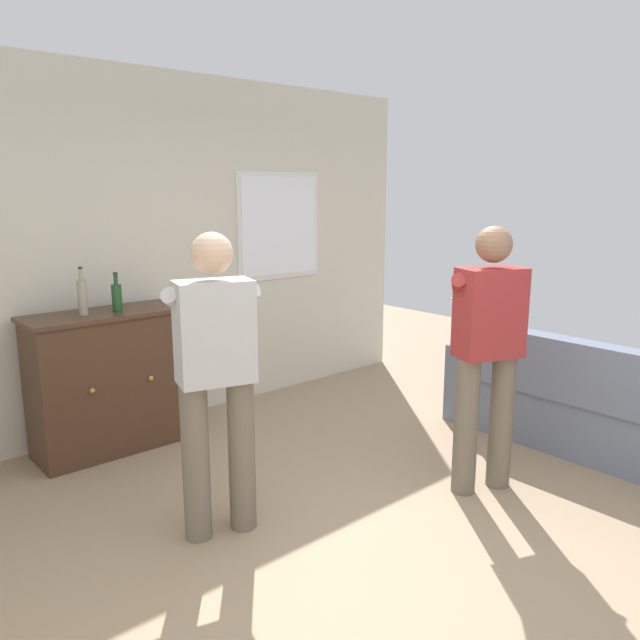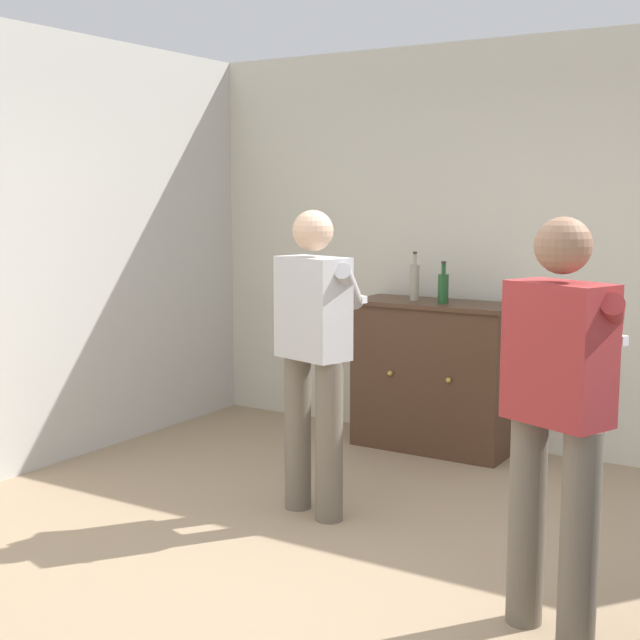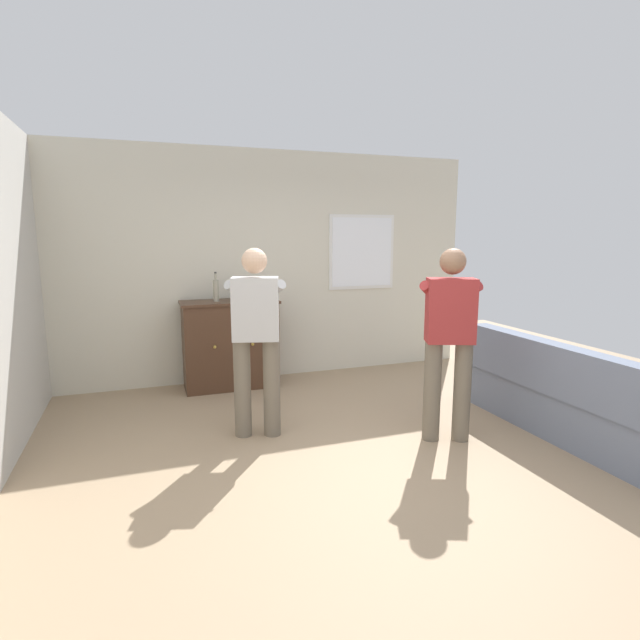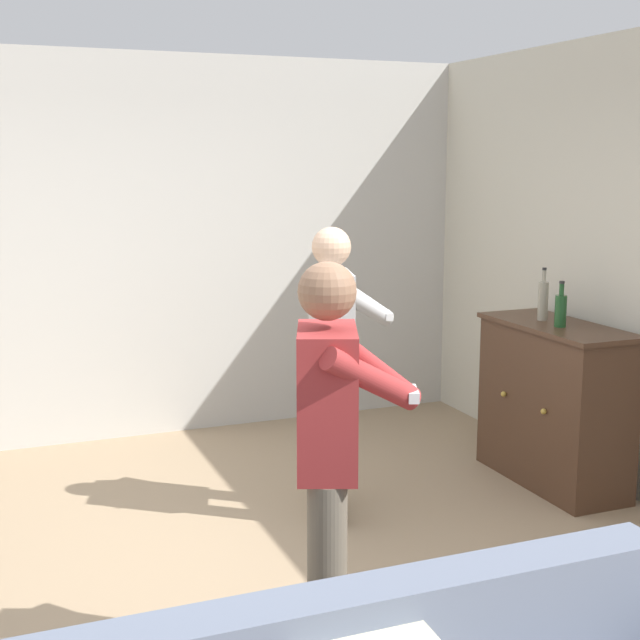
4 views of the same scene
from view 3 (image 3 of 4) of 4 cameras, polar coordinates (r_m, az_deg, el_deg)
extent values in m
plane|color=#9E8466|center=(4.19, 4.59, -15.63)|extent=(10.40, 10.40, 0.00)
cube|color=beige|center=(6.31, -5.22, 6.17)|extent=(5.20, 0.12, 2.80)
cube|color=silver|center=(6.63, 4.78, 7.74)|extent=(0.92, 0.02, 0.97)
cube|color=white|center=(6.63, 4.80, 7.74)|extent=(0.84, 0.03, 0.89)
cube|color=slate|center=(5.06, 26.62, -9.54)|extent=(0.55, 2.14, 0.42)
cube|color=slate|center=(4.80, 25.31, -5.09)|extent=(0.18, 2.14, 0.44)
cube|color=slate|center=(5.84, 18.55, -5.36)|extent=(0.55, 0.18, 0.64)
cube|color=beige|center=(4.90, 26.36, -5.37)|extent=(0.16, 0.41, 0.36)
cube|color=#472D1E|center=(5.96, -10.17, -2.90)|extent=(1.08, 0.44, 1.00)
cube|color=#472D1E|center=(5.87, -10.33, 2.03)|extent=(1.12, 0.48, 0.03)
sphere|color=#B79338|center=(5.69, -11.93, -3.04)|extent=(0.04, 0.04, 0.04)
sphere|color=#B79338|center=(5.76, -7.69, -2.76)|extent=(0.04, 0.04, 0.04)
cylinder|color=gray|center=(5.82, -11.80, 3.29)|extent=(0.06, 0.06, 0.25)
cylinder|color=gray|center=(5.80, -11.86, 4.86)|extent=(0.02, 0.02, 0.08)
cylinder|color=#262626|center=(5.80, -11.87, 5.32)|extent=(0.03, 0.03, 0.02)
cylinder|color=#1E4C23|center=(5.82, -9.49, 3.12)|extent=(0.07, 0.07, 0.20)
cylinder|color=#1E4C23|center=(5.81, -9.53, 4.43)|extent=(0.03, 0.03, 0.07)
cylinder|color=#262626|center=(5.80, -9.54, 4.86)|extent=(0.03, 0.03, 0.02)
cylinder|color=#6B6051|center=(4.53, -8.85, -7.72)|extent=(0.15, 0.15, 0.88)
cylinder|color=#6B6051|center=(4.52, -5.53, -7.71)|extent=(0.15, 0.15, 0.88)
cube|color=#B7B7B7|center=(4.36, -7.40, 1.27)|extent=(0.45, 0.32, 0.55)
sphere|color=#D8AD8C|center=(4.32, -7.52, 6.72)|extent=(0.22, 0.22, 0.22)
cylinder|color=#B7B7B7|center=(4.52, -8.75, 2.93)|extent=(0.40, 0.34, 0.29)
cylinder|color=#B7B7B7|center=(4.50, -5.83, 2.98)|extent=(0.23, 0.44, 0.29)
cube|color=white|center=(4.68, -7.15, 2.16)|extent=(0.16, 0.08, 0.04)
cylinder|color=#6B6051|center=(4.51, 12.69, -7.96)|extent=(0.15, 0.15, 0.88)
cylinder|color=#6B6051|center=(4.56, 15.93, -7.88)|extent=(0.15, 0.15, 0.88)
cube|color=#9E2D2D|center=(4.37, 14.72, 1.05)|extent=(0.45, 0.35, 0.55)
sphere|color=#8C664C|center=(4.33, 14.95, 6.48)|extent=(0.22, 0.22, 0.22)
cylinder|color=#9E2D2D|center=(4.49, 12.90, 2.76)|extent=(0.42, 0.31, 0.29)
cylinder|color=#9E2D2D|center=(4.54, 15.75, 2.71)|extent=(0.19, 0.45, 0.29)
cube|color=white|center=(4.68, 13.88, 1.95)|extent=(0.15, 0.09, 0.04)
camera|label=1|loc=(1.65, -48.80, 9.92)|focal=35.00mm
camera|label=2|loc=(3.46, 67.30, 3.29)|focal=50.00mm
camera|label=4|loc=(5.93, 47.87, 9.08)|focal=50.00mm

